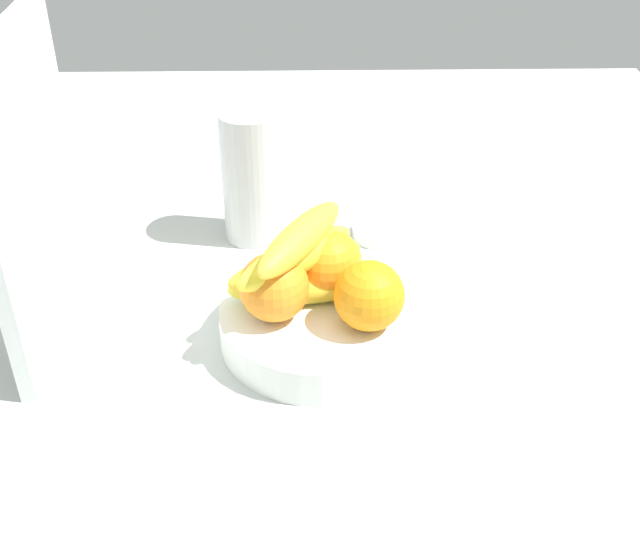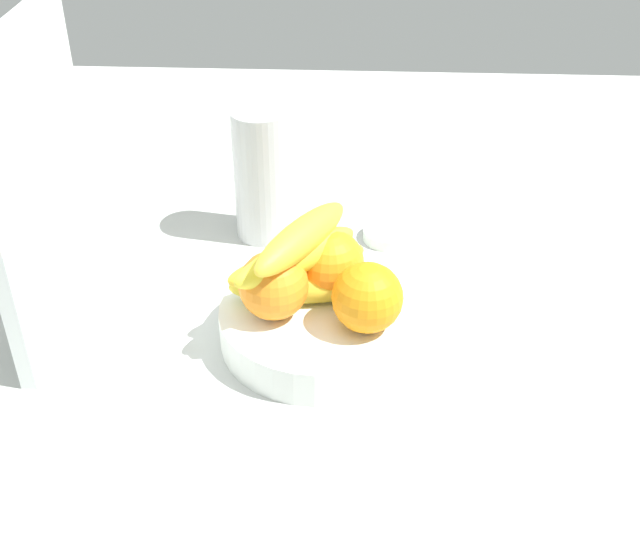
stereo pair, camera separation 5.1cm
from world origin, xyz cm
name	(u,v)px [view 1 (the left image)]	position (x,y,z in cm)	size (l,w,h in cm)	color
ground_plane	(302,356)	(0.00, 0.00, -1.50)	(180.00, 140.00, 3.00)	#B6BAB5
fruit_bowl	(320,324)	(1.25, -2.17, 2.27)	(23.47, 23.47, 4.53)	white
orange_front_left	(369,296)	(-1.84, -7.53, 8.50)	(7.94, 7.94, 7.94)	orange
orange_front_right	(328,262)	(4.90, -3.20, 8.50)	(7.94, 7.94, 7.94)	orange
orange_center	(274,286)	(0.27, 2.97, 8.50)	(7.94, 7.94, 7.94)	orange
banana_bunch	(298,263)	(2.90, 0.28, 9.83)	(16.76, 17.69, 10.60)	yellow
cutting_board	(32,193)	(4.88, 29.25, 18.00)	(28.00, 1.80, 36.00)	white
thermos_tumbler	(250,177)	(24.92, 6.92, 9.31)	(7.74, 7.74, 18.62)	#B5B7B7
jar_lid	(378,232)	(24.24, -10.81, 0.79)	(7.32, 7.32, 1.58)	silver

